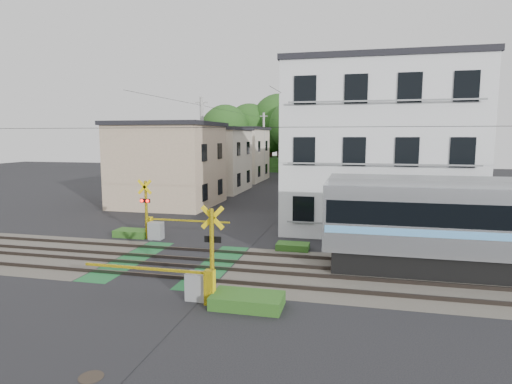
% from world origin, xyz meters
% --- Properties ---
extents(ground, '(120.00, 120.00, 0.00)m').
position_xyz_m(ground, '(0.00, 0.00, 0.00)').
color(ground, black).
extents(track_bed, '(120.00, 120.00, 0.14)m').
position_xyz_m(track_bed, '(0.00, 0.00, 0.04)').
color(track_bed, '#47423A').
rests_on(track_bed, ground).
extents(crossing_signal_near, '(4.74, 0.65, 3.09)m').
position_xyz_m(crossing_signal_near, '(2.59, -3.65, 0.71)').
color(crossing_signal_near, yellow).
rests_on(crossing_signal_near, ground).
extents(crossing_signal_far, '(4.74, 0.65, 3.09)m').
position_xyz_m(crossing_signal_far, '(-2.59, 3.65, 0.71)').
color(crossing_signal_far, yellow).
rests_on(crossing_signal_far, ground).
extents(apartment_block, '(10.20, 8.36, 9.30)m').
position_xyz_m(apartment_block, '(8.50, 9.49, 4.66)').
color(apartment_block, white).
rests_on(apartment_block, ground).
extents(houses_row, '(22.07, 31.35, 6.80)m').
position_xyz_m(houses_row, '(0.25, 25.92, 3.24)').
color(houses_row, tan).
rests_on(houses_row, ground).
extents(tree_hill, '(40.00, 13.33, 11.82)m').
position_xyz_m(tree_hill, '(0.25, 48.96, 5.97)').
color(tree_hill, '#244F1A').
rests_on(tree_hill, ground).
extents(catenary, '(60.00, 5.04, 7.00)m').
position_xyz_m(catenary, '(6.00, 0.03, 3.70)').
color(catenary, '#2D2D33').
rests_on(catenary, ground).
extents(utility_poles, '(7.90, 42.00, 8.00)m').
position_xyz_m(utility_poles, '(-1.05, 23.01, 4.08)').
color(utility_poles, '#A5A5A0').
rests_on(utility_poles, ground).
extents(pedestrian, '(0.79, 0.66, 1.84)m').
position_xyz_m(pedestrian, '(1.08, 35.61, 0.92)').
color(pedestrian, '#232028').
rests_on(pedestrian, ground).
extents(manhole_cover, '(0.55, 0.55, 0.02)m').
position_xyz_m(manhole_cover, '(1.84, -8.37, 0.01)').
color(manhole_cover, '#2D261E').
rests_on(manhole_cover, ground).
extents(weed_patches, '(10.25, 8.80, 0.40)m').
position_xyz_m(weed_patches, '(1.76, -0.09, 0.18)').
color(weed_patches, '#2D5E1E').
rests_on(weed_patches, ground).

